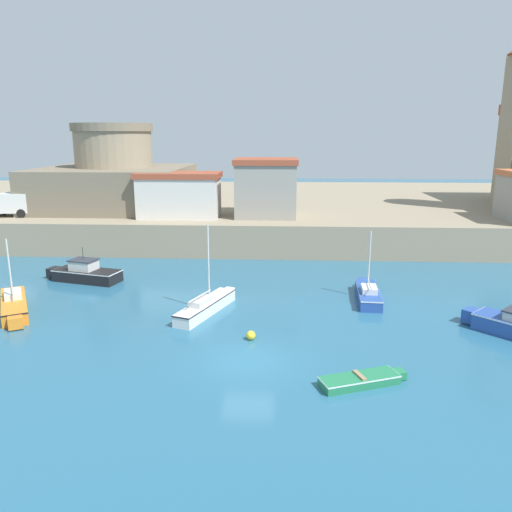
{
  "coord_description": "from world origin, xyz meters",
  "views": [
    {
      "loc": [
        1.53,
        -21.83,
        10.46
      ],
      "look_at": [
        -0.3,
        12.63,
        2.0
      ],
      "focal_mm": 35.0,
      "sensor_mm": 36.0,
      "label": 1
    }
  ],
  "objects": [
    {
      "name": "ground_plane",
      "position": [
        0.0,
        0.0,
        0.0
      ],
      "size": [
        200.0,
        200.0,
        0.0
      ],
      "primitive_type": "plane",
      "color": "#28607F"
    },
    {
      "name": "quay_seawall",
      "position": [
        0.0,
        39.46,
        1.46
      ],
      "size": [
        120.0,
        40.0,
        2.92
      ],
      "primitive_type": "cube",
      "color": "gray",
      "rests_on": "ground"
    },
    {
      "name": "sailboat_blue_0",
      "position": [
        7.15,
        9.27,
        0.44
      ],
      "size": [
        1.68,
        5.55,
        4.48
      ],
      "color": "#284C9E",
      "rests_on": "ground"
    },
    {
      "name": "sailboat_white_1",
      "position": [
        -2.95,
        6.32,
        0.46
      ],
      "size": [
        3.07,
        6.15,
        5.34
      ],
      "color": "white",
      "rests_on": "ground"
    },
    {
      "name": "motorboat_black_2",
      "position": [
        -12.81,
        12.49,
        0.59
      ],
      "size": [
        5.86,
        3.02,
        2.52
      ],
      "color": "black",
      "rests_on": "ground"
    },
    {
      "name": "sailboat_orange_3",
      "position": [
        -14.54,
        5.8,
        0.47
      ],
      "size": [
        4.0,
        5.96,
        4.58
      ],
      "color": "orange",
      "rests_on": "ground"
    },
    {
      "name": "dinghy_green_5",
      "position": [
        5.01,
        -2.15,
        0.23
      ],
      "size": [
        3.96,
        2.23,
        0.5
      ],
      "color": "#237A4C",
      "rests_on": "ground"
    },
    {
      "name": "mooring_buoy",
      "position": [
        -0.02,
        2.39,
        0.24
      ],
      "size": [
        0.49,
        0.49,
        0.49
      ],
      "primitive_type": "sphere",
      "color": "yellow",
      "rests_on": "ground"
    },
    {
      "name": "fortress",
      "position": [
        -16.0,
        30.01,
        5.84
      ],
      "size": [
        14.73,
        14.73,
        8.6
      ],
      "color": "#796C57",
      "rests_on": "quay_seawall"
    },
    {
      "name": "harbor_shed_mid_row",
      "position": [
        -8.0,
        23.86,
        5.0
      ],
      "size": [
        7.62,
        4.22,
        4.13
      ],
      "color": "silver",
      "rests_on": "quay_seawall"
    },
    {
      "name": "harbor_shed_far_end",
      "position": [
        0.0,
        25.01,
        5.61
      ],
      "size": [
        5.81,
        5.8,
        5.33
      ],
      "color": "gray",
      "rests_on": "quay_seawall"
    },
    {
      "name": "truck_on_quay",
      "position": [
        -23.61,
        23.5,
        4.13
      ],
      "size": [
        4.52,
        2.61,
        2.2
      ],
      "color": "silver",
      "rests_on": "quay_seawall"
    }
  ]
}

